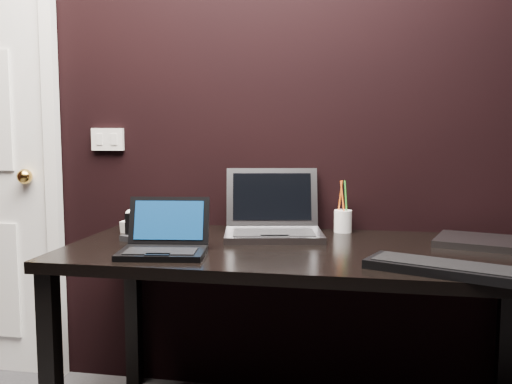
% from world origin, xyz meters
% --- Properties ---
extents(wall_back, '(4.00, 0.00, 4.00)m').
position_xyz_m(wall_back, '(0.00, 1.80, 1.30)').
color(wall_back, black).
rests_on(wall_back, ground).
extents(wall_switch, '(0.15, 0.02, 0.10)m').
position_xyz_m(wall_switch, '(-0.62, 1.79, 1.12)').
color(wall_switch, silver).
rests_on(wall_switch, wall_back).
extents(desk, '(1.70, 0.80, 0.74)m').
position_xyz_m(desk, '(0.30, 1.40, 0.66)').
color(desk, black).
rests_on(desk, ground).
extents(netbook, '(0.32, 0.29, 0.18)m').
position_xyz_m(netbook, '(-0.15, 1.20, 0.78)').
color(netbook, black).
rests_on(netbook, desk).
extents(silver_laptop, '(0.44, 0.41, 0.26)m').
position_xyz_m(silver_laptop, '(0.17, 1.59, 0.79)').
color(silver_laptop, '#9A999F').
rests_on(silver_laptop, desk).
extents(ext_keyboard, '(0.50, 0.33, 0.03)m').
position_xyz_m(ext_keyboard, '(0.77, 1.10, 0.75)').
color(ext_keyboard, black).
rests_on(ext_keyboard, desk).
extents(closed_laptop, '(0.42, 0.35, 0.02)m').
position_xyz_m(closed_laptop, '(0.98, 1.55, 0.75)').
color(closed_laptop, gray).
rests_on(closed_laptop, desk).
extents(desk_phone, '(0.21, 0.19, 0.10)m').
position_xyz_m(desk_phone, '(-0.36, 1.58, 0.78)').
color(desk_phone, silver).
rests_on(desk_phone, desk).
extents(mobile_phone, '(0.07, 0.06, 0.10)m').
position_xyz_m(mobile_phone, '(-0.35, 1.40, 0.78)').
color(mobile_phone, black).
rests_on(mobile_phone, desk).
extents(pen_cup, '(0.09, 0.09, 0.22)m').
position_xyz_m(pen_cup, '(0.44, 1.73, 0.79)').
color(pen_cup, white).
rests_on(pen_cup, desk).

